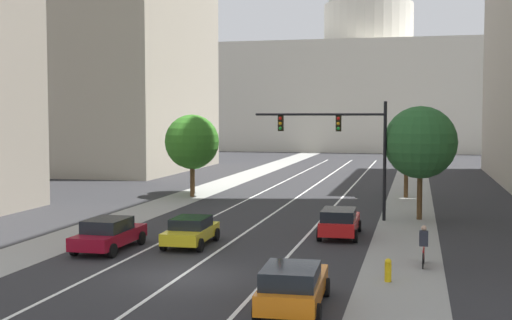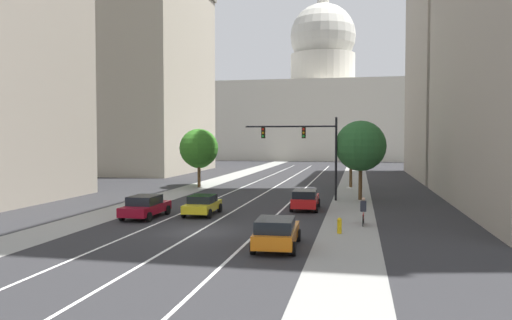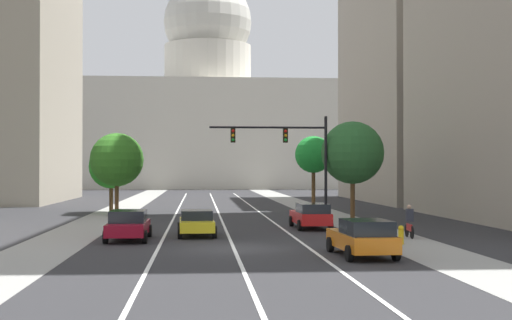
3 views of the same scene
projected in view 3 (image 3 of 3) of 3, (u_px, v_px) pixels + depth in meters
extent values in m
plane|color=#2B2B2D|center=(215.00, 204.00, 71.60)|extent=(400.00, 400.00, 0.00)
cube|color=gray|center=(125.00, 207.00, 65.94)|extent=(3.33, 130.00, 0.01)
cube|color=gray|center=(305.00, 206.00, 67.29)|extent=(3.33, 130.00, 0.01)
cube|color=white|center=(176.00, 213.00, 56.37)|extent=(0.16, 90.00, 0.01)
cube|color=white|center=(219.00, 213.00, 56.64)|extent=(0.16, 90.00, 0.01)
cube|color=white|center=(261.00, 213.00, 56.91)|extent=(0.16, 90.00, 0.01)
cube|color=#9E9384|center=(439.00, 67.00, 78.55)|extent=(17.37, 27.20, 29.81)
cube|color=beige|center=(208.00, 136.00, 130.54)|extent=(52.20, 22.85, 19.03)
cylinder|color=beige|center=(208.00, 65.00, 130.70)|extent=(15.92, 15.92, 7.19)
sphere|color=beige|center=(208.00, 22.00, 130.79)|extent=(16.17, 16.17, 16.17)
cube|color=orange|center=(361.00, 241.00, 28.98)|extent=(2.08, 4.78, 0.65)
cube|color=black|center=(367.00, 227.00, 28.22)|extent=(1.82, 2.44, 0.58)
cylinder|color=black|center=(330.00, 245.00, 30.44)|extent=(0.25, 0.65, 0.64)
cylinder|color=black|center=(372.00, 244.00, 30.67)|extent=(0.25, 0.65, 0.64)
cylinder|color=black|center=(349.00, 253.00, 27.27)|extent=(0.25, 0.65, 0.64)
cylinder|color=black|center=(396.00, 253.00, 27.50)|extent=(0.25, 0.65, 0.64)
cube|color=maroon|center=(129.00, 228.00, 35.46)|extent=(1.87, 4.69, 0.60)
cube|color=black|center=(128.00, 216.00, 35.30)|extent=(1.71, 2.30, 0.59)
cylinder|color=black|center=(114.00, 231.00, 36.97)|extent=(0.22, 0.64, 0.64)
cylinder|color=black|center=(150.00, 231.00, 37.11)|extent=(0.22, 0.64, 0.64)
cylinder|color=black|center=(105.00, 237.00, 33.79)|extent=(0.22, 0.64, 0.64)
cylinder|color=black|center=(145.00, 237.00, 33.94)|extent=(0.22, 0.64, 0.64)
cube|color=red|center=(310.00, 218.00, 42.35)|extent=(1.92, 4.66, 0.67)
cube|color=black|center=(313.00, 208.00, 41.54)|extent=(1.72, 2.47, 0.55)
cylinder|color=black|center=(291.00, 221.00, 43.81)|extent=(0.24, 0.65, 0.64)
cylinder|color=black|center=(320.00, 221.00, 44.00)|extent=(0.24, 0.65, 0.64)
cylinder|color=black|center=(300.00, 225.00, 40.69)|extent=(0.24, 0.65, 0.64)
cylinder|color=black|center=(331.00, 225.00, 40.88)|extent=(0.24, 0.65, 0.64)
cube|color=yellow|center=(196.00, 225.00, 37.64)|extent=(1.91, 4.26, 0.56)
cube|color=black|center=(196.00, 215.00, 37.67)|extent=(1.70, 2.19, 0.50)
cylinder|color=black|center=(180.00, 228.00, 38.96)|extent=(0.24, 0.65, 0.64)
cylinder|color=black|center=(212.00, 228.00, 39.15)|extent=(0.24, 0.65, 0.64)
cylinder|color=black|center=(180.00, 233.00, 36.12)|extent=(0.24, 0.65, 0.64)
cylinder|color=black|center=(215.00, 232.00, 36.31)|extent=(0.24, 0.65, 0.64)
cylinder|color=black|center=(326.00, 169.00, 48.34)|extent=(0.20, 0.20, 7.15)
cylinder|color=black|center=(268.00, 127.00, 48.06)|extent=(7.93, 0.14, 0.14)
cube|color=black|center=(285.00, 136.00, 48.15)|extent=(0.32, 0.28, 0.96)
sphere|color=red|center=(286.00, 131.00, 48.00)|extent=(0.20, 0.20, 0.20)
sphere|color=orange|center=(286.00, 135.00, 48.00)|extent=(0.20, 0.20, 0.20)
sphere|color=green|center=(286.00, 140.00, 47.99)|extent=(0.20, 0.20, 0.20)
cube|color=black|center=(233.00, 135.00, 47.86)|extent=(0.32, 0.28, 0.96)
sphere|color=red|center=(233.00, 131.00, 47.72)|extent=(0.20, 0.20, 0.20)
sphere|color=orange|center=(233.00, 135.00, 47.71)|extent=(0.20, 0.20, 0.20)
sphere|color=green|center=(233.00, 140.00, 47.71)|extent=(0.20, 0.20, 0.20)
cylinder|color=yellow|center=(401.00, 237.00, 33.38)|extent=(0.26, 0.26, 0.70)
sphere|color=yellow|center=(401.00, 228.00, 33.39)|extent=(0.26, 0.26, 0.26)
cylinder|color=yellow|center=(402.00, 237.00, 33.22)|extent=(0.10, 0.12, 0.10)
cylinder|color=black|center=(412.00, 233.00, 36.05)|extent=(0.08, 0.66, 0.66)
cylinder|color=black|center=(407.00, 231.00, 37.08)|extent=(0.08, 0.66, 0.66)
cube|color=#A51919|center=(409.00, 227.00, 36.57)|extent=(0.10, 1.00, 0.36)
cube|color=#262833|center=(410.00, 215.00, 36.53)|extent=(0.37, 0.29, 0.64)
sphere|color=tan|center=(409.00, 207.00, 36.60)|extent=(0.22, 0.22, 0.22)
cylinder|color=#51381E|center=(111.00, 197.00, 57.75)|extent=(0.32, 0.32, 2.50)
sphere|color=#298B23|center=(111.00, 166.00, 57.78)|extent=(3.63, 3.63, 3.63)
cylinder|color=#51381E|center=(353.00, 197.00, 49.43)|extent=(0.32, 0.32, 3.16)
sphere|color=#285E2C|center=(352.00, 153.00, 49.47)|extent=(4.38, 4.38, 4.38)
cylinder|color=#51381E|center=(313.00, 189.00, 60.27)|extent=(0.32, 0.32, 3.68)
sphere|color=#1E892F|center=(313.00, 154.00, 60.31)|extent=(3.15, 3.15, 3.15)
cylinder|color=#51381E|center=(117.00, 196.00, 55.61)|extent=(0.32, 0.32, 2.81)
sphere|color=#2F6D20|center=(117.00, 160.00, 55.65)|extent=(4.20, 4.20, 4.20)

